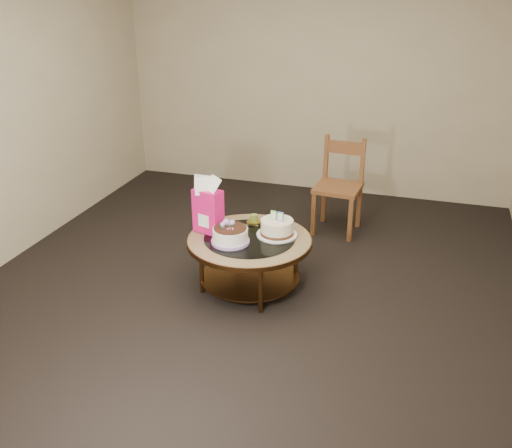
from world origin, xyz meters
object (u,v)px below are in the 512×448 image
(decorated_cake, at_px, (230,236))
(cream_cake, at_px, (277,228))
(coffee_table, at_px, (249,246))
(gift_bag, at_px, (208,205))
(dining_chair, at_px, (339,185))

(decorated_cake, bearing_deg, cream_cake, 37.11)
(coffee_table, relative_size, cream_cake, 3.08)
(gift_bag, bearing_deg, dining_chair, 74.17)
(decorated_cake, height_order, gift_bag, gift_bag)
(dining_chair, bearing_deg, decorated_cake, -107.39)
(decorated_cake, bearing_deg, gift_bag, 148.71)
(decorated_cake, distance_m, dining_chair, 1.63)
(decorated_cake, bearing_deg, coffee_table, 47.75)
(cream_cake, relative_size, gift_bag, 0.70)
(coffee_table, bearing_deg, dining_chair, 70.14)
(coffee_table, height_order, decorated_cake, decorated_cake)
(cream_cake, distance_m, gift_bag, 0.59)
(decorated_cake, xyz_separation_m, gift_bag, (-0.24, 0.15, 0.18))
(cream_cake, bearing_deg, gift_bag, -159.10)
(gift_bag, height_order, dining_chair, dining_chair)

